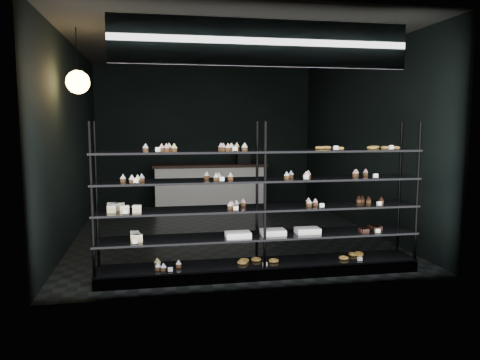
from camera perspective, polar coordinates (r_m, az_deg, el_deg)
The scene contains 5 objects.
room at distance 8.08m, azimuth -1.94°, elevation 4.85°, with size 5.01×6.01×3.20m.
display_shelf at distance 5.81m, azimuth 2.32°, elevation -5.58°, with size 4.00×0.50×1.91m.
signage at distance 5.27m, azimuth 2.89°, elevation 16.35°, with size 3.30×0.05×0.50m.
pendant_lamp at distance 6.91m, azimuth -19.16°, elevation 11.22°, with size 0.32×0.32×0.89m.
service_counter at distance 10.65m, azimuth -3.63°, elevation -0.61°, with size 2.56×0.65×1.23m.
Camera 1 is at (-1.19, -7.99, 1.88)m, focal length 35.00 mm.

